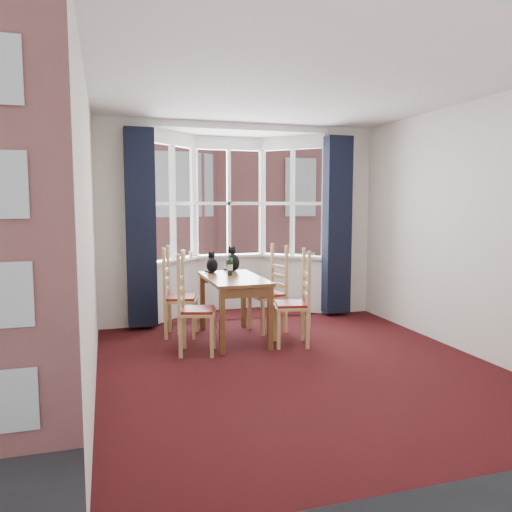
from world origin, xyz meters
name	(u,v)px	position (x,y,z in m)	size (l,w,h in m)	color
floor	(299,367)	(0.00, 0.00, 0.00)	(4.50, 4.50, 0.00)	black
ceiling	(302,88)	(0.00, 0.00, 2.80)	(4.50, 4.50, 0.00)	white
wall_left	(90,235)	(-2.00, 0.00, 1.40)	(4.50, 4.50, 0.00)	silver
wall_right	(467,229)	(2.00, 0.00, 1.40)	(4.50, 4.50, 0.00)	silver
wall_near	(447,253)	(0.00, -2.25, 1.40)	(4.00, 4.00, 0.00)	silver
wall_back_pier_left	(122,224)	(-1.65, 2.25, 1.40)	(0.70, 0.12, 2.80)	silver
wall_back_pier_right	(346,222)	(1.65, 2.25, 1.40)	(0.70, 0.12, 2.80)	silver
bay_window	(233,222)	(0.00, 2.75, 1.40)	(2.76, 0.94, 2.80)	white
curtain_left	(141,228)	(-1.42, 2.07, 1.35)	(0.38, 0.22, 2.60)	black
curtain_right	(337,226)	(1.42, 2.07, 1.35)	(0.38, 0.22, 2.60)	black
dining_table	(234,286)	(-0.38, 1.23, 0.66)	(0.67, 1.24, 0.78)	brown
chair_left_near	(189,312)	(-1.00, 0.81, 0.47)	(0.50, 0.51, 0.92)	tan
chair_left_far	(174,299)	(-1.07, 1.60, 0.47)	(0.49, 0.51, 0.92)	tan
chair_right_near	(299,306)	(0.30, 0.77, 0.47)	(0.48, 0.50, 0.92)	tan
chair_right_far	(273,295)	(0.23, 1.50, 0.47)	(0.48, 0.49, 0.92)	tan
cat_left	(212,264)	(-0.54, 1.72, 0.89)	(0.16, 0.22, 0.28)	black
cat_right	(233,261)	(-0.25, 1.78, 0.91)	(0.20, 0.26, 0.34)	black
wine_bottle	(230,266)	(-0.39, 1.38, 0.90)	(0.07, 0.07, 0.27)	black
candle_tall	(183,254)	(-0.79, 2.60, 0.94)	(0.06, 0.06, 0.13)	white
candle_short	(191,255)	(-0.67, 2.63, 0.92)	(0.06, 0.06, 0.10)	white
street	(134,308)	(0.00, 32.25, -6.00)	(80.00, 80.00, 0.00)	#333335
tenement_building	(157,205)	(0.00, 14.01, 1.60)	(18.40, 7.80, 15.20)	#A15853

